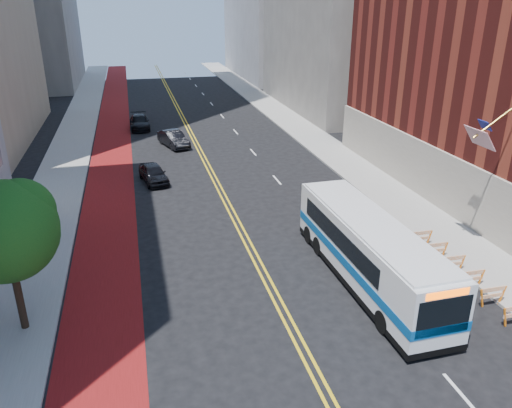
{
  "coord_description": "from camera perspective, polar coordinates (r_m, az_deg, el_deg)",
  "views": [
    {
      "loc": [
        -5.93,
        -13.93,
        13.38
      ],
      "look_at": [
        -0.44,
        8.0,
        4.05
      ],
      "focal_mm": 35.0,
      "sensor_mm": 36.0,
      "label": 1
    }
  ],
  "objects": [
    {
      "name": "car_b",
      "position": [
        49.52,
        -9.41,
        7.37
      ],
      "size": [
        2.97,
        4.97,
        1.55
      ],
      "primitive_type": "imported",
      "rotation": [
        0.0,
        0.0,
        0.3
      ],
      "color": "black",
      "rests_on": "ground"
    },
    {
      "name": "car_c",
      "position": [
        57.32,
        -13.16,
        9.1
      ],
      "size": [
        2.15,
        5.12,
        1.47
      ],
      "primitive_type": "imported",
      "rotation": [
        0.0,
        0.0,
        0.02
      ],
      "color": "black",
      "rests_on": "ground"
    },
    {
      "name": "street_tree",
      "position": [
        22.34,
        -26.65,
        -2.39
      ],
      "size": [
        4.2,
        4.2,
        6.7
      ],
      "color": "black",
      "rests_on": "sidewalk_left"
    },
    {
      "name": "center_line_inner",
      "position": [
        46.28,
        -6.35,
        5.48
      ],
      "size": [
        0.14,
        140.0,
        0.01
      ],
      "primitive_type": "cube",
      "color": "gold",
      "rests_on": "ground"
    },
    {
      "name": "sidewalk_right",
      "position": [
        49.28,
        7.89,
        6.54
      ],
      "size": [
        4.0,
        140.0,
        0.15
      ],
      "primitive_type": "cube",
      "color": "gray",
      "rests_on": "ground"
    },
    {
      "name": "car_a",
      "position": [
        39.87,
        -11.64,
        3.43
      ],
      "size": [
        2.46,
        4.45,
        1.43
      ],
      "primitive_type": "imported",
      "rotation": [
        0.0,
        0.0,
        0.19
      ],
      "color": "black",
      "rests_on": "ground"
    },
    {
      "name": "center_line_outer",
      "position": [
        46.33,
        -5.91,
        5.52
      ],
      "size": [
        0.14,
        140.0,
        0.01
      ],
      "primitive_type": "cube",
      "color": "gold",
      "rests_on": "ground"
    },
    {
      "name": "sidewalk_left",
      "position": [
        46.3,
        -21.02,
        4.2
      ],
      "size": [
        4.0,
        140.0,
        0.15
      ],
      "primitive_type": "cube",
      "color": "gray",
      "rests_on": "ground"
    },
    {
      "name": "bus_lane_paint",
      "position": [
        45.97,
        -16.19,
        4.6
      ],
      "size": [
        3.6,
        140.0,
        0.01
      ],
      "primitive_type": "cube",
      "color": "#600F0D",
      "rests_on": "ground"
    },
    {
      "name": "ground",
      "position": [
        20.2,
        7.13,
        -19.26
      ],
      "size": [
        160.0,
        160.0,
        0.0
      ],
      "primitive_type": "plane",
      "color": "black",
      "rests_on": "ground"
    },
    {
      "name": "construction_barriers",
      "position": [
        26.53,
        24.41,
        -8.42
      ],
      "size": [
        1.42,
        10.91,
        1.0
      ],
      "color": "orange",
      "rests_on": "ground"
    },
    {
      "name": "lane_dashes",
      "position": [
        54.69,
        -2.34,
        8.25
      ],
      "size": [
        0.14,
        98.2,
        0.01
      ],
      "color": "silver",
      "rests_on": "ground"
    },
    {
      "name": "transit_bus",
      "position": [
        25.61,
        12.63,
        -5.12
      ],
      "size": [
        2.96,
        12.43,
        3.4
      ],
      "rotation": [
        0.0,
        0.0,
        0.02
      ],
      "color": "silver",
      "rests_on": "ground"
    }
  ]
}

